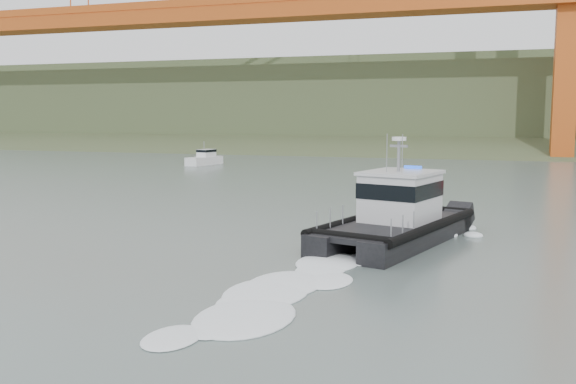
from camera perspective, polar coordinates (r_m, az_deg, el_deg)
name	(u,v)px	position (r m, az deg, el deg)	size (l,w,h in m)	color
ground	(218,281)	(24.52, -6.21, -7.87)	(400.00, 400.00, 0.00)	slate
headlands	(455,111)	(147.39, 14.59, 6.97)	(500.00, 105.36, 27.12)	#374628
patrol_boat	(397,215)	(31.93, 9.68, -2.03)	(6.76, 11.67, 5.34)	black
motorboat	(205,159)	(81.20, -7.40, 2.95)	(2.94, 5.76, 3.02)	silver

